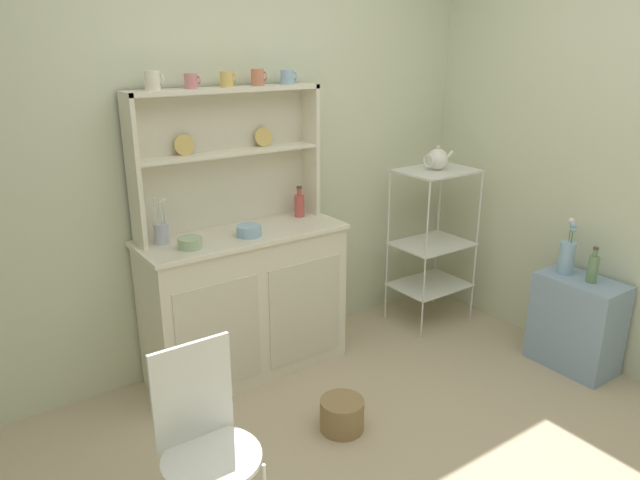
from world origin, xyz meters
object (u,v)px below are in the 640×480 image
object	(u,v)px
hutch_cabinet	(246,301)
side_shelf_blue	(576,323)
flower_vase	(567,254)
bakers_rack	(433,232)
wire_chair	(204,434)
bowl_mixing_large	(190,243)
jam_bottle	(299,205)
utensil_jar	(162,232)
porcelain_teapot	(437,159)
hutch_shelf_unit	(225,148)
oil_bottle	(593,268)
floor_basket	(342,415)
cup_cream_0	(153,81)

from	to	relation	value
hutch_cabinet	side_shelf_blue	distance (m)	1.95
hutch_cabinet	flower_vase	distance (m)	1.90
bakers_rack	wire_chair	bearing A→B (deg)	-155.65
side_shelf_blue	bowl_mixing_large	size ratio (longest dim) A/B	4.50
wire_chair	jam_bottle	distance (m)	1.71
utensil_jar	porcelain_teapot	bearing A→B (deg)	-6.59
hutch_shelf_unit	bakers_rack	size ratio (longest dim) A/B	1.02
utensil_jar	oil_bottle	distance (m)	2.40
hutch_cabinet	bakers_rack	distance (m)	1.38
side_shelf_blue	flower_vase	bearing A→B (deg)	89.86
hutch_cabinet	wire_chair	world-z (taller)	hutch_cabinet
hutch_cabinet	oil_bottle	xyz separation A→B (m)	(1.62, -1.13, 0.21)
utensil_jar	bakers_rack	bearing A→B (deg)	-6.59
utensil_jar	oil_bottle	xyz separation A→B (m)	(2.05, -1.21, -0.27)
jam_bottle	porcelain_teapot	world-z (taller)	porcelain_teapot
bowl_mixing_large	utensil_jar	distance (m)	0.18
utensil_jar	side_shelf_blue	bearing A→B (deg)	-29.58
floor_basket	flower_vase	bearing A→B (deg)	-6.79
jam_bottle	flower_vase	distance (m)	1.61
hutch_cabinet	cup_cream_0	xyz separation A→B (m)	(-0.39, 0.12, 1.24)
utensil_jar	flower_vase	size ratio (longest dim) A/B	0.75
jam_bottle	bakers_rack	bearing A→B (deg)	-13.07
hutch_shelf_unit	porcelain_teapot	xyz separation A→B (m)	(1.36, -0.30, -0.17)
bakers_rack	porcelain_teapot	xyz separation A→B (m)	(-0.00, 0.00, 0.50)
hutch_shelf_unit	jam_bottle	bearing A→B (deg)	-10.44
utensil_jar	porcelain_teapot	distance (m)	1.82
floor_basket	utensil_jar	distance (m)	1.32
flower_vase	cup_cream_0	bearing A→B (deg)	151.55
porcelain_teapot	flower_vase	size ratio (longest dim) A/B	0.68
bowl_mixing_large	oil_bottle	world-z (taller)	bowl_mixing_large
hutch_shelf_unit	bowl_mixing_large	bearing A→B (deg)	-144.97
wire_chair	porcelain_teapot	bearing A→B (deg)	42.45
bowl_mixing_large	utensil_jar	size ratio (longest dim) A/B	0.49
bowl_mixing_large	flower_vase	bearing A→B (deg)	-24.52
wire_chair	oil_bottle	xyz separation A→B (m)	(2.37, -0.05, 0.13)
wire_chair	cup_cream_0	size ratio (longest dim) A/B	9.04
side_shelf_blue	oil_bottle	distance (m)	0.37
floor_basket	bowl_mixing_large	xyz separation A→B (m)	(-0.45, 0.71, 0.80)
porcelain_teapot	oil_bottle	bearing A→B (deg)	-75.74
cup_cream_0	oil_bottle	size ratio (longest dim) A/B	0.45
porcelain_teapot	jam_bottle	bearing A→B (deg)	166.91
hutch_shelf_unit	floor_basket	world-z (taller)	hutch_shelf_unit
porcelain_teapot	hutch_shelf_unit	bearing A→B (deg)	167.75
oil_bottle	flower_vase	bearing A→B (deg)	89.90
porcelain_teapot	cup_cream_0	bearing A→B (deg)	171.82
bakers_rack	jam_bottle	distance (m)	1.00
wire_chair	utensil_jar	bearing A→B (deg)	92.85
oil_bottle	wire_chair	bearing A→B (deg)	178.84
side_shelf_blue	floor_basket	distance (m)	1.55
jam_bottle	wire_chair	bearing A→B (deg)	-135.22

